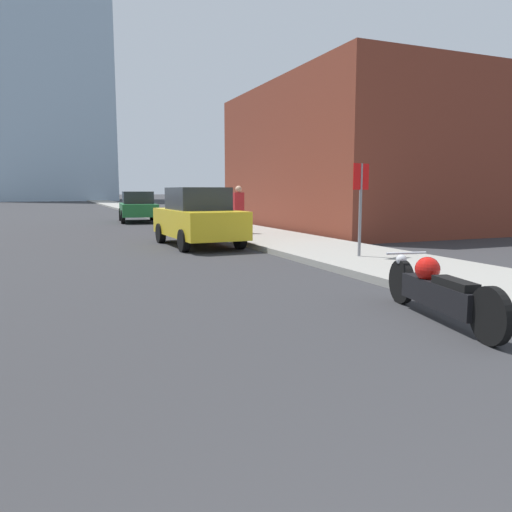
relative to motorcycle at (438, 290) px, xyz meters
The scene contains 8 objects.
sidewalk 35.13m from the motorcycle, 86.27° to the left, with size 3.07×240.00×0.15m.
brick_storefront 18.03m from the motorcycle, 52.72° to the left, with size 13.56×12.13×6.17m.
distant_tower 90.70m from the motorcycle, 92.82° to the left, with size 19.67×19.67×58.22m.
motorcycle is the anchor object (origin of this frame).
parked_car_yellow 9.73m from the motorcycle, 92.80° to the left, with size 1.98×4.32×1.77m.
parked_car_green 22.16m from the motorcycle, 90.66° to the left, with size 2.19×4.40×1.62m.
stop_sign 5.40m from the motorcycle, 66.93° to the left, with size 0.57×0.26×2.15m.
pedestrian 11.98m from the motorcycle, 82.05° to the left, with size 0.36×0.24×1.70m.
Camera 1 is at (-1.05, -0.05, 1.69)m, focal length 35.00 mm.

